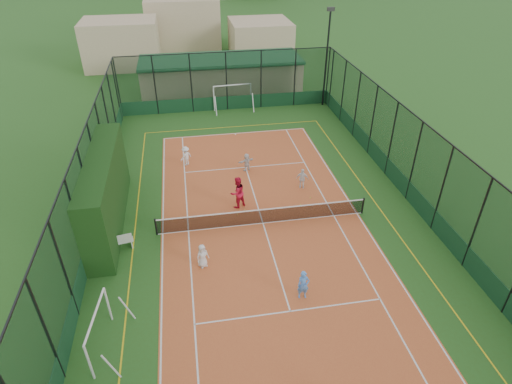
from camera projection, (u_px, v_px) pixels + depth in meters
ground at (263, 223)px, 23.76m from camera, size 300.00×300.00×0.00m
court_slab at (263, 223)px, 23.75m from camera, size 11.17×23.97×0.01m
tennis_net at (263, 216)px, 23.47m from camera, size 11.67×0.12×1.06m
perimeter_fence at (263, 185)px, 22.40m from camera, size 18.12×34.12×5.00m
floodlight_ne at (326, 59)px, 36.50m from camera, size 0.60×0.26×8.25m
clubhouse at (221, 74)px, 41.12m from camera, size 15.20×7.20×3.15m
hedge_left at (105, 191)px, 22.88m from camera, size 1.35×9.02×3.95m
white_bench at (115, 242)px, 21.61m from camera, size 1.85×0.81×1.01m
futsal_goal_near at (99, 331)px, 16.45m from camera, size 2.93×1.18×1.83m
futsal_goal_far at (233, 97)px, 37.28m from camera, size 3.44×1.22×2.18m
child_near_left at (203, 256)px, 20.51m from camera, size 0.74×0.64×1.28m
child_near_mid at (303, 285)px, 18.77m from camera, size 0.55×0.37×1.47m
child_far_left at (186, 156)px, 28.99m from camera, size 1.01×0.95×1.37m
child_far_right at (302, 179)px, 26.50m from camera, size 0.85×0.59×1.34m
child_far_back at (247, 162)px, 28.40m from camera, size 1.19×0.72×1.23m
coach at (237, 192)px, 24.61m from camera, size 1.18×1.10×1.95m
tennis_balls at (262, 208)px, 24.93m from camera, size 5.93×1.02×0.07m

